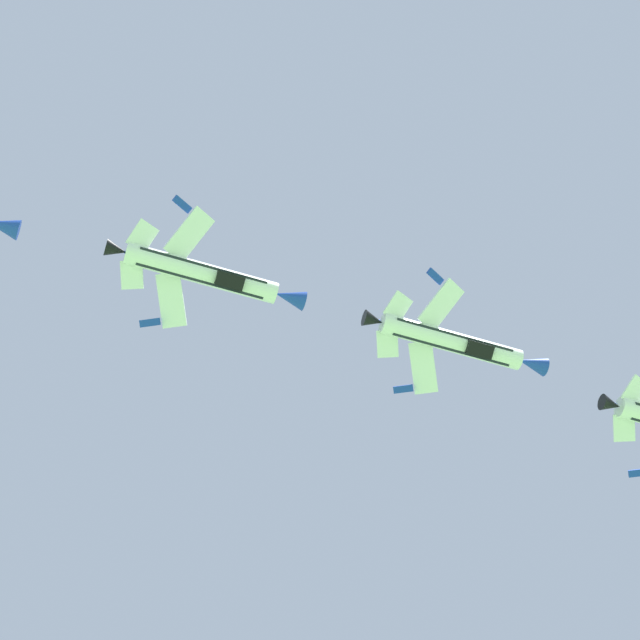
# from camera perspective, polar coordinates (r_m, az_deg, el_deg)

# --- Properties ---
(fighter_jet_left_wing) EXTENTS (15.51, 8.93, 5.58)m
(fighter_jet_left_wing) POSITION_cam_1_polar(r_m,az_deg,el_deg) (90.26, 6.95, -1.16)
(fighter_jet_left_wing) COLOR white
(fighter_jet_right_wing) EXTENTS (15.51, 8.80, 5.82)m
(fighter_jet_right_wing) POSITION_cam_1_polar(r_m,az_deg,el_deg) (86.06, -5.93, 2.36)
(fighter_jet_right_wing) COLOR white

